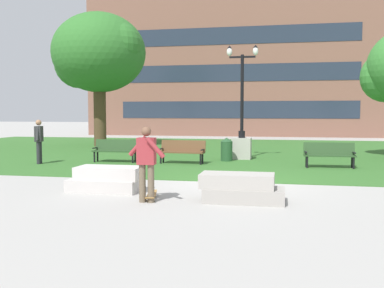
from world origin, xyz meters
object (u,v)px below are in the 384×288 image
at_px(park_bench_near_left, 329,153).
at_px(park_bench_far_left, 116,149).
at_px(concrete_block_center, 107,179).
at_px(concrete_block_left, 241,188).
at_px(park_bench_near_right, 182,150).
at_px(person_skateboarder, 146,160).
at_px(trash_bin, 227,149).
at_px(lamp_post_left, 242,136).
at_px(skateboard, 151,195).
at_px(person_bystander_near_lawn, 39,139).

xyz_separation_m(park_bench_near_left, park_bench_far_left, (-8.24, 0.21, 0.00)).
height_order(concrete_block_center, concrete_block_left, same).
xyz_separation_m(park_bench_near_left, park_bench_near_right, (-5.50, 0.24, 0.00)).
bearing_deg(person_skateboarder, concrete_block_left, 13.22).
bearing_deg(park_bench_near_right, trash_bin, 37.30).
xyz_separation_m(person_skateboarder, park_bench_near_right, (-0.85, 7.45, -0.43)).
bearing_deg(person_skateboarder, lamp_post_left, 82.47).
bearing_deg(park_bench_near_right, park_bench_near_left, -2.55).
bearing_deg(trash_bin, park_bench_near_right, -142.70).
distance_m(lamp_post_left, trash_bin, 1.21).
relative_size(concrete_block_center, park_bench_near_left, 1.03).
xyz_separation_m(person_skateboarder, skateboard, (-0.01, 0.38, -0.88)).
relative_size(concrete_block_left, skateboard, 1.82).
relative_size(concrete_block_center, trash_bin, 1.95).
bearing_deg(lamp_post_left, person_skateboarder, -97.53).
xyz_separation_m(skateboard, park_bench_near_left, (4.66, 6.82, 0.45)).
height_order(lamp_post_left, trash_bin, lamp_post_left).
bearing_deg(concrete_block_left, skateboard, -177.10).
xyz_separation_m(park_bench_near_left, person_bystander_near_lawn, (-10.93, -0.97, 0.44)).
relative_size(skateboard, park_bench_near_right, 0.57).
bearing_deg(concrete_block_center, concrete_block_left, -10.51).
relative_size(skateboard, park_bench_far_left, 0.58).
height_order(skateboard, park_bench_near_left, park_bench_near_left).
xyz_separation_m(park_bench_far_left, lamp_post_left, (4.86, 2.22, 0.47)).
distance_m(skateboard, park_bench_near_left, 8.28).
relative_size(skateboard, trash_bin, 1.08).
relative_size(park_bench_far_left, person_bystander_near_lawn, 1.06).
relative_size(concrete_block_center, park_bench_far_left, 1.04).
xyz_separation_m(park_bench_near_right, trash_bin, (1.59, 1.21, -0.04)).
bearing_deg(person_bystander_near_lawn, lamp_post_left, 24.21).
distance_m(person_skateboarder, lamp_post_left, 9.71).
relative_size(park_bench_far_left, lamp_post_left, 0.37).
xyz_separation_m(park_bench_near_right, park_bench_far_left, (-2.74, -0.04, 0.00)).
height_order(park_bench_near_left, lamp_post_left, lamp_post_left).
xyz_separation_m(park_bench_near_right, person_bystander_near_lawn, (-5.42, -1.21, 0.44)).
bearing_deg(trash_bin, skateboard, -95.20).
relative_size(park_bench_near_left, person_bystander_near_lawn, 1.06).
height_order(person_skateboarder, lamp_post_left, lamp_post_left).
xyz_separation_m(lamp_post_left, trash_bin, (-0.53, -0.97, -0.50)).
relative_size(concrete_block_center, person_skateboarder, 1.09).
height_order(concrete_block_left, person_skateboarder, person_skateboarder).
xyz_separation_m(park_bench_far_left, person_bystander_near_lawn, (-2.69, -1.17, 0.44)).
bearing_deg(park_bench_far_left, lamp_post_left, 24.53).
relative_size(concrete_block_left, person_bystander_near_lawn, 1.11).
xyz_separation_m(park_bench_near_right, lamp_post_left, (2.12, 2.18, 0.47)).
height_order(park_bench_near_left, park_bench_near_right, same).
relative_size(trash_bin, person_bystander_near_lawn, 0.56).
distance_m(concrete_block_left, park_bench_near_right, 7.55).
bearing_deg(park_bench_near_right, person_skateboarder, -83.49).
distance_m(skateboard, trash_bin, 8.32).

